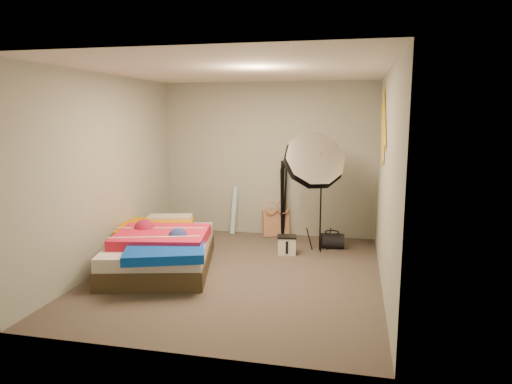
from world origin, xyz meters
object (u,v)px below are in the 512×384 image
(tote_bag, at_px, (276,223))
(camera_tripod, at_px, (283,194))
(photo_umbrella, at_px, (313,162))
(duffel_bag, at_px, (332,241))
(wrapping_roll, at_px, (234,211))
(camera_case, at_px, (287,246))
(bed, at_px, (161,248))

(tote_bag, bearing_deg, camera_tripod, -36.07)
(photo_umbrella, bearing_deg, duffel_bag, 48.14)
(duffel_bag, bearing_deg, tote_bag, 147.11)
(tote_bag, distance_m, camera_tripod, 0.52)
(wrapping_roll, xyz_separation_m, camera_tripod, (0.83, -0.03, 0.33))
(photo_umbrella, bearing_deg, camera_case, -157.09)
(bed, relative_size, camera_tripod, 1.69)
(wrapping_roll, bearing_deg, bed, -104.09)
(wrapping_roll, distance_m, duffel_bag, 1.76)
(wrapping_roll, relative_size, camera_tripod, 0.62)
(tote_bag, xyz_separation_m, photo_umbrella, (0.67, -0.83, 1.11))
(wrapping_roll, bearing_deg, camera_case, -42.94)
(camera_case, height_order, duffel_bag, camera_case)
(duffel_bag, distance_m, photo_umbrella, 1.28)
(wrapping_roll, xyz_separation_m, photo_umbrella, (1.39, -0.83, 0.93))
(camera_case, xyz_separation_m, duffel_bag, (0.62, 0.45, -0.01))
(bed, height_order, camera_tripod, camera_tripod)
(camera_case, xyz_separation_m, bed, (-1.52, -0.92, 0.14))
(camera_case, bearing_deg, photo_umbrella, 13.15)
(camera_case, bearing_deg, tote_bag, 98.93)
(tote_bag, xyz_separation_m, camera_tripod, (0.12, -0.03, 0.50))
(tote_bag, bearing_deg, bed, -145.08)
(bed, bearing_deg, tote_bag, 57.82)
(camera_case, height_order, bed, bed)
(wrapping_roll, relative_size, photo_umbrella, 0.42)
(tote_bag, relative_size, photo_umbrella, 0.23)
(duffel_bag, bearing_deg, bed, -151.24)
(bed, distance_m, photo_umbrella, 2.39)
(camera_tripod, bearing_deg, wrapping_roll, 178.10)
(camera_case, bearing_deg, wrapping_roll, 127.30)
(camera_tripod, bearing_deg, tote_bag, 166.84)
(wrapping_roll, distance_m, camera_case, 1.45)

